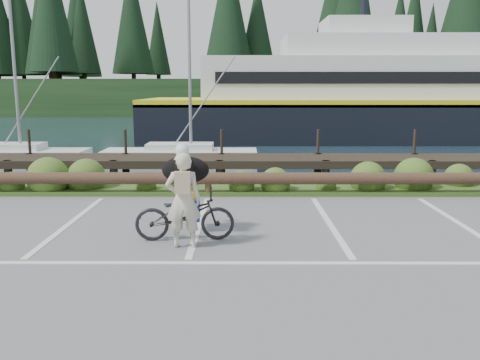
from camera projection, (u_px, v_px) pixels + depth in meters
name	position (u px, v px, depth m)	size (l,w,h in m)	color
ground	(190.00, 255.00, 8.23)	(72.00, 72.00, 0.00)	#5D5D60
harbor_backdrop	(239.00, 105.00, 85.51)	(170.00, 160.00, 30.00)	#162936
vegetation_strip	(210.00, 189.00, 13.44)	(34.00, 1.60, 0.10)	#3D5B21
log_rail	(208.00, 196.00, 12.76)	(32.00, 0.30, 0.60)	#443021
bicycle	(185.00, 215.00, 8.97)	(0.61, 1.75, 0.92)	black
cyclist	(183.00, 200.00, 8.51)	(0.60, 0.39, 1.63)	beige
dog	(185.00, 170.00, 9.40)	(0.88, 0.43, 0.51)	black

